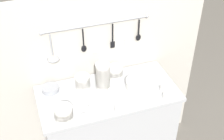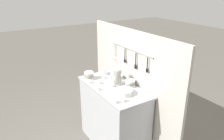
{
  "view_description": "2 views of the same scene",
  "coord_description": "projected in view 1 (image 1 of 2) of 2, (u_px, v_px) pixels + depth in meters",
  "views": [
    {
      "loc": [
        -0.58,
        -1.8,
        2.59
      ],
      "look_at": [
        0.04,
        0.03,
        1.15
      ],
      "focal_mm": 50.0,
      "sensor_mm": 36.0,
      "label": 1
    },
    {
      "loc": [
        2.24,
        -1.44,
        2.23
      ],
      "look_at": [
        -0.04,
        -0.0,
        1.18
      ],
      "focal_mm": 35.0,
      "sensor_mm": 36.0,
      "label": 2
    }
  ],
  "objects": [
    {
      "name": "bowl_stack_tall_left",
      "position": [
        82.0,
        82.0,
        2.51
      ],
      "size": [
        0.12,
        0.12,
        0.11
      ],
      "color": "silver",
      "rests_on": "counter"
    },
    {
      "name": "cup_mid_row",
      "position": [
        91.0,
        105.0,
        2.34
      ],
      "size": [
        0.04,
        0.04,
        0.04
      ],
      "color": "silver",
      "rests_on": "counter"
    },
    {
      "name": "plate_stack",
      "position": [
        139.0,
        84.0,
        2.53
      ],
      "size": [
        0.22,
        0.22,
        0.06
      ],
      "color": "silver",
      "rests_on": "counter"
    },
    {
      "name": "counter",
      "position": [
        108.0,
        133.0,
        2.77
      ],
      "size": [
        1.12,
        0.54,
        0.96
      ],
      "color": "#ADAFB5",
      "rests_on": "ground"
    },
    {
      "name": "cup_back_left",
      "position": [
        110.0,
        92.0,
        2.46
      ],
      "size": [
        0.04,
        0.04,
        0.04
      ],
      "color": "silver",
      "rests_on": "counter"
    },
    {
      "name": "cup_edge_far",
      "position": [
        117.0,
        109.0,
        2.3
      ],
      "size": [
        0.04,
        0.04,
        0.04
      ],
      "color": "silver",
      "rests_on": "counter"
    },
    {
      "name": "back_wall",
      "position": [
        97.0,
        80.0,
        2.79
      ],
      "size": [
        1.92,
        0.11,
        1.69
      ],
      "color": "#BCB7AD",
      "rests_on": "ground"
    },
    {
      "name": "cup_front_left",
      "position": [
        71.0,
        96.0,
        2.42
      ],
      "size": [
        0.04,
        0.04,
        0.04
      ],
      "color": "silver",
      "rests_on": "counter"
    },
    {
      "name": "bowl_stack_back_corner",
      "position": [
        115.0,
        72.0,
        2.63
      ],
      "size": [
        0.13,
        0.13,
        0.09
      ],
      "color": "silver",
      "rests_on": "counter"
    },
    {
      "name": "cup_back_right",
      "position": [
        166.0,
        96.0,
        2.42
      ],
      "size": [
        0.04,
        0.04,
        0.04
      ],
      "color": "silver",
      "rests_on": "counter"
    },
    {
      "name": "bowl_stack_wide_centre",
      "position": [
        103.0,
        76.0,
        2.47
      ],
      "size": [
        0.11,
        0.11,
        0.23
      ],
      "color": "silver",
      "rests_on": "counter"
    },
    {
      "name": "cup_centre",
      "position": [
        84.0,
        117.0,
        2.23
      ],
      "size": [
        0.04,
        0.04,
        0.04
      ],
      "color": "silver",
      "rests_on": "counter"
    },
    {
      "name": "steel_mixing_bowl",
      "position": [
        50.0,
        89.0,
        2.49
      ],
      "size": [
        0.14,
        0.14,
        0.04
      ],
      "color": "#93969E",
      "rests_on": "counter"
    },
    {
      "name": "bowl_stack_nested_right",
      "position": [
        63.0,
        113.0,
        2.22
      ],
      "size": [
        0.13,
        0.13,
        0.11
      ],
      "color": "silver",
      "rests_on": "counter"
    },
    {
      "name": "cup_edge_near",
      "position": [
        163.0,
        89.0,
        2.49
      ],
      "size": [
        0.04,
        0.04,
        0.04
      ],
      "color": "silver",
      "rests_on": "counter"
    }
  ]
}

